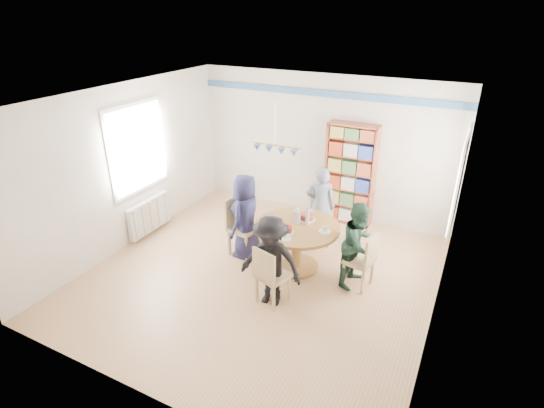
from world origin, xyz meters
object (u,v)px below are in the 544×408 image
Objects in this scene: dining_table at (297,237)px; person_far at (320,206)px; chair_near at (269,274)px; person_near at (271,262)px; chair_right at (364,259)px; chair_left at (240,223)px; radiator at (150,215)px; chair_far at (321,214)px; person_left at (246,217)px; bookshelf at (350,176)px; person_right at (359,245)px.

person_far is at bearing 88.71° from dining_table.
chair_near is at bearing -88.89° from dining_table.
person_near is at bearing 77.22° from chair_near.
person_far reaches higher than chair_right.
chair_left is 1.40m from person_far.
person_near is at bearing -15.56° from radiator.
radiator is at bearing 3.07° from person_far.
person_far is 1.87m from person_near.
person_far is at bearing -84.56° from chair_far.
person_left is (-1.96, -0.00, 0.23)m from chair_right.
person_right is at bearing -68.40° from bookshelf.
chair_right is at bearing 120.25° from person_far.
person_left is at bearing 28.02° from person_far.
radiator is 1.08× the size of chair_far.
chair_right reaches higher than radiator.
chair_right is 1.40m from person_near.
person_far is (0.00, 1.91, 0.21)m from chair_near.
person_near is 2.85m from bookshelf.
radiator is at bearing -176.84° from dining_table.
person_far is at bearing 85.05° from person_near.
bookshelf reaches higher than dining_table.
person_near reaches higher than dining_table.
chair_far is at bearing 85.22° from person_near.
chair_right is at bearing -66.16° from bookshelf.
dining_table is at bearing 3.16° from radiator.
dining_table is 0.93× the size of person_far.
bookshelf is at bearing 77.24° from chair_far.
chair_far is at bearing 136.16° from chair_right.
chair_far reaches higher than chair_right.
chair_far is 0.66× the size of person_far.
bookshelf is at bearing 83.39° from dining_table.
chair_right is at bearing 42.88° from chair_near.
person_right is (1.85, 0.06, -0.05)m from person_left.
person_right is at bearing -45.35° from chair_far.
person_near reaches higher than chair_far.
person_right is at bearing 118.85° from person_far.
chair_right is 1.45m from chair_far.
chair_right is at bearing 36.84° from person_near.
person_far is (-0.93, 0.88, 0.04)m from person_right.
person_near reaches higher than person_right.
person_right reaches higher than radiator.
person_right reaches higher than chair_left.
person_near reaches higher than chair_left.
chair_left is 0.76× the size of person_right.
person_far is (0.01, -0.06, 0.19)m from chair_far.
chair_near is 0.46× the size of bookshelf.
chair_far is (2.84, 1.14, 0.16)m from radiator.
person_far is 0.73× the size of bookshelf.
person_left reaches higher than chair_right.
dining_table is at bearing -90.85° from chair_far.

